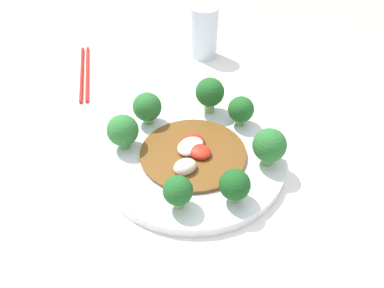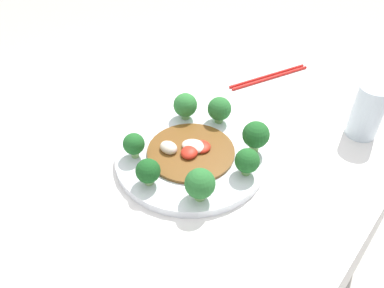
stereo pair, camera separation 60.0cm
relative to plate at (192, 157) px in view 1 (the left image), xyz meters
The scene contains 12 objects.
table 0.38m from the plate, 100.04° to the left, with size 1.03×0.71×0.75m.
plate is the anchor object (origin of this frame).
broccoli_southeast 0.13m from the plate, 48.71° to the right, with size 0.05×0.05×0.07m.
broccoli_east 0.12m from the plate, ahead, with size 0.05×0.05×0.06m.
broccoli_south 0.12m from the plate, 80.66° to the right, with size 0.05×0.05×0.05m.
broccoli_northeast 0.12m from the plate, 47.46° to the left, with size 0.05×0.05×0.06m.
broccoli_southwest 0.13m from the plate, 133.45° to the right, with size 0.05×0.05×0.06m.
broccoli_west 0.12m from the plate, behind, with size 0.04×0.04×0.05m.
broccoli_northwest 0.12m from the plate, 136.68° to the left, with size 0.04×0.04×0.05m.
stirfry_center 0.01m from the plate, 143.20° to the left, with size 0.17×0.17×0.02m.
drinking_glass 0.37m from the plate, 37.71° to the right, with size 0.06×0.06×0.11m.
chopsticks 0.36m from the plate, ahead, with size 0.22×0.10×0.01m.
Camera 1 is at (-0.37, 0.23, 1.17)m, focal length 35.00 mm.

